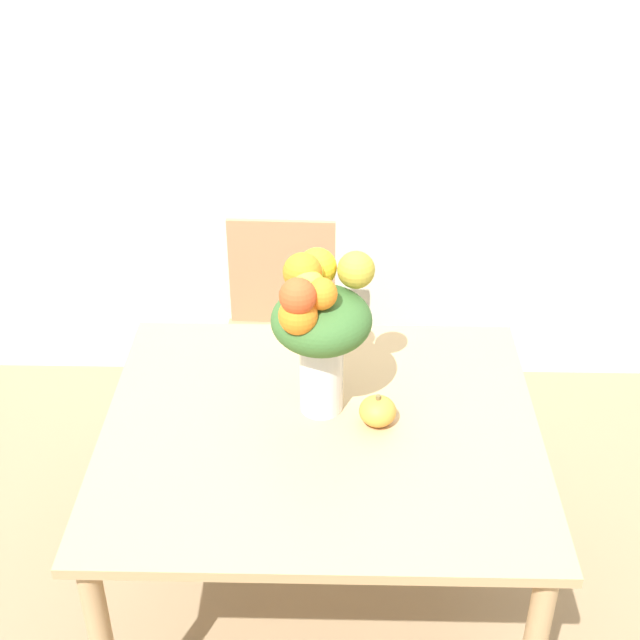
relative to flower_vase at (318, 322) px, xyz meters
name	(u,v)px	position (x,y,z in m)	size (l,w,h in m)	color
ground_plane	(321,608)	(0.01, -0.09, -1.04)	(12.00, 12.00, 0.00)	#8E7556
wall_back	(329,66)	(0.01, 1.26, 0.31)	(8.00, 0.06, 2.70)	silver
dining_table	(321,454)	(0.01, -0.09, -0.38)	(1.21, 1.05, 0.75)	tan
flower_vase	(318,322)	(0.00, 0.00, 0.00)	(0.28, 0.27, 0.48)	silver
pumpkin	(378,411)	(0.16, -0.06, -0.25)	(0.10, 0.10, 0.09)	gold
dining_chair_near_window	(280,337)	(-0.16, 0.78, -0.57)	(0.43, 0.43, 0.89)	#9E7A56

